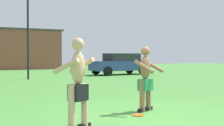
{
  "coord_description": "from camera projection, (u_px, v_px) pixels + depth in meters",
  "views": [
    {
      "loc": [
        -4.06,
        -6.1,
        1.37
      ],
      "look_at": [
        -0.91,
        0.0,
        1.22
      ],
      "focal_mm": 49.43,
      "sensor_mm": 36.0,
      "label": 1
    }
  ],
  "objects": [
    {
      "name": "frisbee",
      "position": [
        138.0,
        115.0,
        7.09
      ],
      "size": [
        0.28,
        0.28,
        0.03
      ],
      "primitive_type": "cylinder",
      "color": "orange",
      "rests_on": "ground_plane"
    },
    {
      "name": "outbuilding_behind_lot",
      "position": [
        4.0,
        49.0,
        32.74
      ],
      "size": [
        11.7,
        4.96,
        4.25
      ],
      "color": "brown",
      "rests_on": "ground_plane"
    },
    {
      "name": "player_with_cap",
      "position": [
        146.0,
        76.0,
        7.66
      ],
      "size": [
        0.79,
        0.69,
        1.62
      ],
      "color": "black",
      "rests_on": "ground_plane"
    },
    {
      "name": "ground_plane",
      "position": [
        146.0,
        114.0,
        7.31
      ],
      "size": [
        80.0,
        80.0,
        0.0
      ],
      "primitive_type": "plane",
      "color": "#4C8E3D"
    },
    {
      "name": "car_blue_near_post",
      "position": [
        120.0,
        64.0,
        22.97
      ],
      "size": [
        4.4,
        2.23,
        1.58
      ],
      "color": "#2D478C",
      "rests_on": "ground_plane"
    },
    {
      "name": "lamp_post",
      "position": [
        28.0,
        23.0,
        18.13
      ],
      "size": [
        0.6,
        0.24,
        5.44
      ],
      "color": "black",
      "rests_on": "ground_plane"
    },
    {
      "name": "player_in_black",
      "position": [
        78.0,
        82.0,
        5.7
      ],
      "size": [
        0.77,
        0.72,
        1.71
      ],
      "color": "black",
      "rests_on": "ground_plane"
    }
  ]
}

